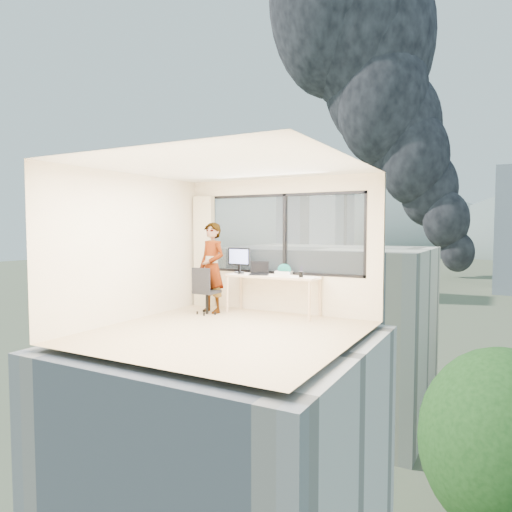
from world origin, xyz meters
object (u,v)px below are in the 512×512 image
Objects in this scene: game_console at (284,273)px; handbag at (284,269)px; monitor at (239,260)px; laptop at (259,269)px; chair at (207,290)px; person at (212,268)px; desk at (273,295)px.

handbag is at bearing -53.93° from game_console.
monitor is 0.58m from laptop.
person is at bearing 95.76° from chair.
person is at bearing 177.63° from laptop.
desk is at bearing 27.23° from chair.
person reaches higher than laptop.
laptop is (0.88, 0.29, -0.01)m from person.
desk is 4.78× the size of laptop.
desk is at bearing -127.97° from handbag.
monitor is at bearing 141.61° from laptop.
game_console is (1.28, 0.57, -0.09)m from person.
laptop reaches higher than game_console.
handbag is at bearing 7.99° from laptop.
monitor reaches higher than desk.
chair is 1.07m from laptop.
laptop is (0.54, -0.17, -0.14)m from monitor.
laptop is (0.86, 0.49, 0.41)m from chair.
handbag is at bearing 30.50° from chair.
laptop is at bearing 35.00° from person.
person reaches higher than chair.
game_console is at bearing 10.27° from monitor.
person is 6.36× the size of handbag.
game_console is (1.26, 0.77, 0.33)m from chair.
monitor reaches higher than game_console.
desk is 6.32× the size of game_console.
chair is 2.43× the size of laptop.
game_console is at bearing 57.41° from desk.
chair is 1.53m from handbag.
chair is 3.21× the size of game_console.
monitor is (0.32, 0.67, 0.55)m from chair.
game_console is at bearing 32.33° from chair.
monitor is at bearing 172.12° from desk.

